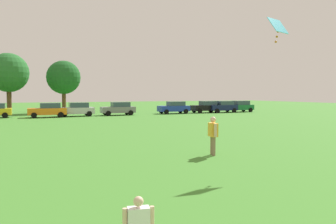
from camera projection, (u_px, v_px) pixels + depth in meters
The scene contains 13 objects.
ground_plane at pixel (54, 126), 29.08m from camera, with size 160.00×160.00×0.00m, color #42842D.
child_kite_flyer at pixel (139, 223), 5.64m from camera, with size 0.53×0.27×1.13m.
adult_bystander at pixel (213, 132), 15.44m from camera, with size 0.45×0.82×1.77m.
kite at pixel (278, 27), 14.48m from camera, with size 1.15×0.80×1.07m.
parked_car_orange_2 at pixel (48, 110), 39.76m from camera, with size 4.30×2.02×1.68m.
parked_car_silver_3 at pixel (77, 109), 41.59m from camera, with size 4.30×2.02×1.68m.
parked_car_gray_4 at pixel (119, 108), 43.66m from camera, with size 4.30×2.02×1.68m.
parked_car_blue_5 at pixel (174, 107), 47.01m from camera, with size 4.30×2.02×1.68m.
parked_car_black_6 at pixel (206, 107), 49.19m from camera, with size 4.30×2.02×1.68m.
parked_car_navy_7 at pixel (223, 107), 49.75m from camera, with size 4.30×2.02×1.68m.
parked_car_green_8 at pixel (239, 106), 51.14m from camera, with size 4.30×2.02×1.68m.
tree_right at pixel (8, 73), 45.89m from camera, with size 5.31×5.31×8.28m.
tree_far_right at pixel (64, 78), 49.18m from camera, with size 4.85×4.85×7.56m.
Camera 1 is at (-2.32, -0.48, 2.84)m, focal length 36.23 mm.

